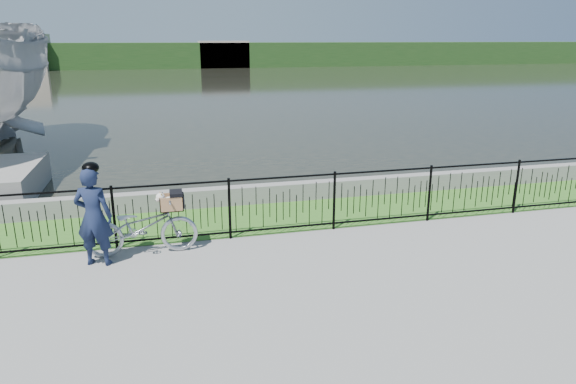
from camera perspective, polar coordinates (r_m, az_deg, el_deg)
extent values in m
plane|color=gray|center=(8.30, 2.06, -8.54)|extent=(120.00, 120.00, 0.00)
cube|color=#376C21|center=(10.64, -1.78, -2.71)|extent=(60.00, 2.00, 0.01)
plane|color=black|center=(40.42, -11.14, 11.40)|extent=(120.00, 120.00, 0.00)
cube|color=gray|center=(11.51, -2.85, -0.18)|extent=(60.00, 0.30, 0.40)
cube|color=#23451A|center=(67.28, -12.57, 14.62)|extent=(120.00, 6.00, 3.00)
cube|color=#A99888|center=(67.14, -28.50, 13.48)|extent=(8.00, 4.00, 4.00)
cube|color=#A99888|center=(66.24, -7.16, 14.93)|extent=(6.00, 3.00, 3.20)
imported|color=#ABAFB8|center=(9.02, -15.96, -3.74)|extent=(1.86, 0.65, 0.98)
cube|color=black|center=(8.92, -12.78, -1.92)|extent=(0.38, 0.18, 0.02)
cube|color=#9B6F47|center=(8.92, -12.78, -1.87)|extent=(0.39, 0.31, 0.01)
cube|color=#9B6F47|center=(9.02, -12.86, -0.86)|extent=(0.39, 0.02, 0.25)
cube|color=#9B6F47|center=(8.75, -12.80, -1.42)|extent=(0.39, 0.02, 0.25)
cube|color=#9B6F47|center=(8.89, -11.63, -1.05)|extent=(0.02, 0.31, 0.25)
cube|color=#9B6F47|center=(8.89, -14.03, -1.22)|extent=(0.01, 0.31, 0.25)
cube|color=black|center=(8.84, -12.35, -0.13)|extent=(0.21, 0.32, 0.06)
cube|color=black|center=(8.88, -11.53, -0.89)|extent=(0.02, 0.32, 0.20)
ellipsoid|color=silver|center=(8.88, -12.96, -1.13)|extent=(0.31, 0.22, 0.20)
sphere|color=silver|center=(8.84, -14.00, -0.59)|extent=(0.15, 0.15, 0.15)
sphere|color=silver|center=(8.83, -14.30, -0.84)|extent=(0.07, 0.07, 0.07)
sphere|color=black|center=(8.82, -14.46, -0.90)|extent=(0.02, 0.02, 0.02)
cone|color=olive|center=(8.88, -14.03, -0.11)|extent=(0.06, 0.08, 0.08)
cone|color=olive|center=(8.78, -13.89, -0.28)|extent=(0.06, 0.08, 0.08)
imported|color=#151E3A|center=(8.74, -20.79, -2.58)|extent=(0.68, 0.54, 1.63)
ellipsoid|color=black|center=(8.53, -21.34, 2.48)|extent=(0.26, 0.29, 0.18)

